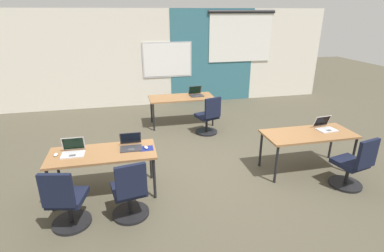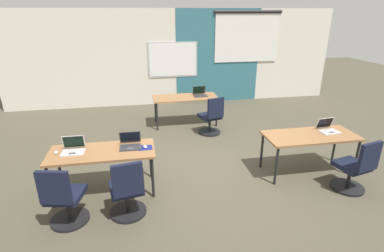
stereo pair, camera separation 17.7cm
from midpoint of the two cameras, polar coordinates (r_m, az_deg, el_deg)
ground_plane at (r=5.71m, az=3.22°, el=-7.29°), size 24.00×24.00×0.00m
back_wall_assembly at (r=9.25m, az=-2.50°, el=13.03°), size 10.00×0.27×2.80m
desk_near_left at (r=4.77m, az=-15.80°, el=-5.26°), size 1.60×0.70×0.72m
desk_near_right at (r=5.60m, az=22.59°, el=-2.14°), size 1.60×0.70×0.72m
desk_far_center at (r=7.47m, az=-0.62°, el=5.17°), size 1.60×0.70×0.72m
laptop_far_right at (r=7.55m, az=2.23°, el=6.20°), size 0.35×0.32×0.23m
chair_far_right at (r=6.94m, az=4.45°, el=1.38°), size 0.55×0.60×0.92m
laptop_near_left_inner at (r=4.77m, az=-10.70°, el=-3.37°), size 0.33×0.31×0.23m
mousepad_near_left_inner at (r=4.71m, az=-7.91°, el=-4.15°), size 0.22×0.19×0.00m
mouse_near_left_inner at (r=4.70m, az=-7.92°, el=-3.94°), size 0.08×0.11×0.03m
chair_near_left_inner at (r=4.28m, az=-11.13°, el=-12.52°), size 0.52×0.57×0.92m
laptop_near_left_end at (r=4.84m, az=-20.86°, el=-4.09°), size 0.33×0.29×0.23m
mouse_near_left_end at (r=4.89m, az=-23.65°, el=-4.66°), size 0.06×0.10×0.03m
chair_near_left_end at (r=4.36m, az=-22.24°, el=-13.12°), size 0.52×0.58×0.92m
laptop_near_right_end at (r=5.84m, az=25.39°, el=-0.47°), size 0.36×0.34×0.23m
chair_near_right_end at (r=5.44m, az=29.60°, el=-7.36°), size 0.53×0.58×0.92m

